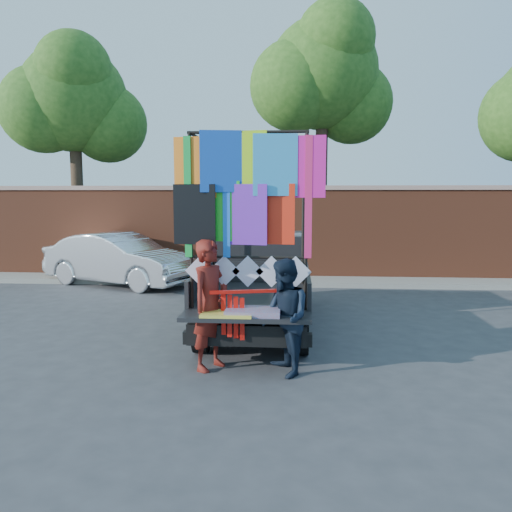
# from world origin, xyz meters

# --- Properties ---
(ground) EXTENTS (90.00, 90.00, 0.00)m
(ground) POSITION_xyz_m (0.00, 0.00, 0.00)
(ground) COLOR #38383A
(ground) RESTS_ON ground
(brick_wall) EXTENTS (30.00, 0.45, 2.61)m
(brick_wall) POSITION_xyz_m (0.00, 7.00, 1.33)
(brick_wall) COLOR brown
(brick_wall) RESTS_ON ground
(curb) EXTENTS (30.00, 1.20, 0.12)m
(curb) POSITION_xyz_m (0.00, 6.30, 0.06)
(curb) COLOR gray
(curb) RESTS_ON ground
(tree_left) EXTENTS (4.20, 3.30, 7.05)m
(tree_left) POSITION_xyz_m (-6.48, 8.12, 5.12)
(tree_left) COLOR #38281C
(tree_left) RESTS_ON ground
(tree_mid) EXTENTS (4.20, 3.30, 7.73)m
(tree_mid) POSITION_xyz_m (1.02, 8.12, 5.70)
(tree_mid) COLOR #38281C
(tree_mid) RESTS_ON ground
(pickup_truck) EXTENTS (2.03, 5.11, 3.22)m
(pickup_truck) POSITION_xyz_m (-0.42, 2.33, 0.81)
(pickup_truck) COLOR black
(pickup_truck) RESTS_ON ground
(sedan) EXTENTS (4.38, 2.90, 1.36)m
(sedan) POSITION_xyz_m (-4.36, 5.74, 0.68)
(sedan) COLOR silver
(sedan) RESTS_ON ground
(woman) EXTENTS (0.69, 0.77, 1.77)m
(woman) POSITION_xyz_m (-0.92, -0.37, 0.89)
(woman) COLOR maroon
(woman) RESTS_ON ground
(man) EXTENTS (0.81, 0.91, 1.54)m
(man) POSITION_xyz_m (0.09, -0.53, 0.77)
(man) COLOR black
(man) RESTS_ON ground
(streamer_bundle) EXTENTS (0.96, 0.27, 0.67)m
(streamer_bundle) POSITION_xyz_m (-0.52, -0.46, 0.90)
(streamer_bundle) COLOR red
(streamer_bundle) RESTS_ON ground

